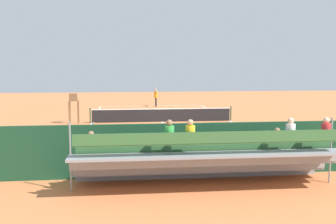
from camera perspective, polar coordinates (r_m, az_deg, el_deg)
name	(u,v)px	position (r m, az deg, el deg)	size (l,w,h in m)	color
ground_plane	(162,122)	(29.15, -0.87, -1.39)	(60.00, 60.00, 0.00)	#D17542
court_line_markings	(162,122)	(29.19, -0.87, -1.38)	(10.10, 22.20, 0.01)	white
tennis_net	(162,115)	(29.09, -0.87, -0.41)	(10.30, 0.10, 1.07)	black
backdrop_wall	(197,149)	(15.31, 4.15, -5.27)	(18.00, 0.16, 2.00)	#194228
bleacher_stand	(208,159)	(14.00, 5.64, -6.59)	(9.06, 2.40, 2.48)	gray
umpire_chair	(74,105)	(28.79, -13.20, 0.95)	(0.67, 0.67, 2.14)	brown
courtside_bench	(271,154)	(16.94, 14.34, -5.81)	(1.80, 0.40, 0.93)	#33383D
equipment_bag	(236,165)	(16.45, 9.61, -7.42)	(0.90, 0.36, 0.36)	black
tennis_player	(156,96)	(39.38, -1.72, 2.27)	(0.41, 0.55, 1.93)	black
tennis_racket	(149,106)	(39.42, -2.65, 0.81)	(0.58, 0.34, 0.03)	black
tennis_ball_near	(177,110)	(36.41, 1.33, 0.34)	(0.07, 0.07, 0.07)	#CCDB33
tennis_ball_far	(175,107)	(38.76, 1.05, 0.74)	(0.07, 0.07, 0.07)	#CCDB33
line_judge	(92,146)	(16.03, -10.71, -4.76)	(0.36, 0.53, 1.93)	#232328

